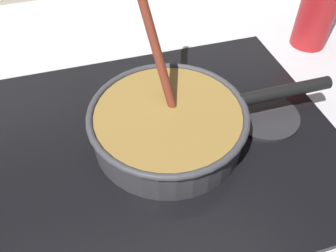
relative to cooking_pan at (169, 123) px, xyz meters
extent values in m
cube|color=black|center=(0.00, 0.00, -0.04)|extent=(0.56, 0.48, 0.01)
torus|color=#592D0C|center=(0.00, 0.00, -0.03)|extent=(0.19, 0.19, 0.01)
cylinder|color=#262628|center=(0.17, 0.00, -0.03)|extent=(0.12, 0.12, 0.01)
cylinder|color=#38383D|center=(0.00, 0.00, -0.01)|extent=(0.24, 0.24, 0.06)
cylinder|color=olive|center=(0.00, 0.00, 0.00)|extent=(0.23, 0.23, 0.05)
torus|color=#38383D|center=(0.00, 0.00, 0.02)|extent=(0.25, 0.25, 0.01)
cylinder|color=black|center=(0.20, 0.00, 0.02)|extent=(0.17, 0.02, 0.02)
cylinder|color=#E5CC7A|center=(-0.07, 0.03, 0.01)|extent=(0.03, 0.03, 0.01)
cylinder|color=#E5CC7A|center=(0.04, 0.04, 0.01)|extent=(0.03, 0.03, 0.01)
cylinder|color=#E5CC7A|center=(0.00, 0.00, 0.01)|extent=(0.03, 0.03, 0.01)
cylinder|color=#EDD88C|center=(0.07, -0.04, 0.01)|extent=(0.03, 0.03, 0.01)
cylinder|color=#EDD88C|center=(0.02, -0.04, 0.01)|extent=(0.04, 0.04, 0.01)
cylinder|color=maroon|center=(-0.01, 0.07, 0.14)|extent=(0.06, 0.13, 0.26)
cube|color=brown|center=(0.01, 0.01, 0.01)|extent=(0.04, 0.05, 0.01)
camera|label=1|loc=(-0.11, -0.37, 0.40)|focal=37.47mm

